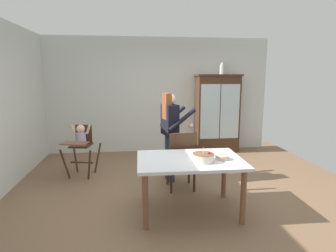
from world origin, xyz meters
name	(u,v)px	position (x,y,z in m)	size (l,w,h in m)	color
ground_plane	(174,194)	(0.00, 0.00, 0.00)	(6.24, 6.24, 0.00)	brown
wall_back	(158,95)	(0.00, 2.63, 1.35)	(5.32, 0.06, 2.70)	silver
china_cabinet	(217,113)	(1.39, 2.37, 0.93)	(1.05, 0.48, 1.85)	#422819
ceramic_vase	(222,69)	(1.48, 2.37, 1.97)	(0.13, 0.13, 0.27)	#B2B7B2
high_chair_with_toddler	(81,141)	(-1.56, 1.01, 0.65)	(0.68, 0.77, 0.95)	#422819
adult_person	(170,126)	(0.01, 0.59, 0.97)	(0.60, 0.58, 1.53)	#33425B
dining_table	(190,166)	(0.12, -0.59, 0.64)	(1.40, 1.00, 0.74)	silver
birthday_cake	(203,157)	(0.26, -0.73, 0.79)	(0.28, 0.28, 0.19)	beige
serving_bowl	(222,157)	(0.53, -0.67, 0.77)	(0.18, 0.18, 0.06)	#C6AD93
dining_chair_far_side	(182,157)	(0.14, 0.12, 0.56)	(0.45, 0.45, 0.96)	#422819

